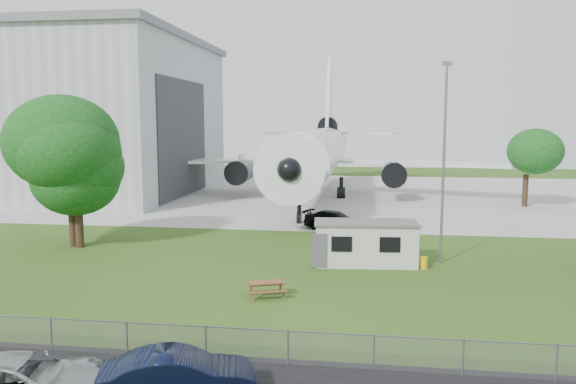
# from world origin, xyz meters

# --- Properties ---
(ground) EXTENTS (160.00, 160.00, 0.00)m
(ground) POSITION_xyz_m (0.00, 0.00, 0.00)
(ground) COLOR #40641E
(concrete_apron) EXTENTS (120.00, 46.00, 0.03)m
(concrete_apron) POSITION_xyz_m (0.00, 38.00, 0.01)
(concrete_apron) COLOR #B7B7B2
(concrete_apron) RESTS_ON ground
(hangar) EXTENTS (43.00, 31.00, 18.55)m
(hangar) POSITION_xyz_m (-37.97, 36.00, 9.41)
(hangar) COLOR #B2B7BC
(hangar) RESTS_ON ground
(airliner) EXTENTS (46.36, 47.73, 17.69)m
(airliner) POSITION_xyz_m (-2.00, 35.86, 5.27)
(airliner) COLOR white
(airliner) RESTS_ON ground
(site_cabin) EXTENTS (6.85, 3.20, 2.62)m
(site_cabin) POSITION_xyz_m (3.67, 5.33, 1.31)
(site_cabin) COLOR beige
(site_cabin) RESTS_ON ground
(picnic_west) EXTENTS (2.20, 2.02, 0.76)m
(picnic_west) POSITION_xyz_m (-1.15, -1.81, 0.00)
(picnic_west) COLOR brown
(picnic_west) RESTS_ON ground
(fence) EXTENTS (58.00, 0.04, 1.30)m
(fence) POSITION_xyz_m (0.00, -9.50, 0.00)
(fence) COLOR gray
(fence) RESTS_ON ground
(lamp_mast) EXTENTS (0.16, 0.16, 12.00)m
(lamp_mast) POSITION_xyz_m (8.20, 6.20, 6.00)
(lamp_mast) COLOR slate
(lamp_mast) RESTS_ON ground
(tree_west_big) EXTENTS (8.24, 8.24, 10.92)m
(tree_west_big) POSITION_xyz_m (-16.46, 7.48, 6.79)
(tree_west_big) COLOR #382619
(tree_west_big) RESTS_ON ground
(tree_west_small) EXTENTS (6.36, 6.36, 8.30)m
(tree_west_small) POSITION_xyz_m (-15.89, 7.26, 5.11)
(tree_west_small) COLOR #382619
(tree_west_small) RESTS_ON ground
(tree_far_apron) EXTENTS (5.58, 5.58, 8.45)m
(tree_far_apron) POSITION_xyz_m (19.64, 31.11, 5.64)
(tree_far_apron) COLOR #382619
(tree_far_apron) RESTS_ON ground
(car_centre_sedan) EXTENTS (5.08, 3.01, 1.58)m
(car_centre_sedan) POSITION_xyz_m (-1.99, -12.51, 0.79)
(car_centre_sedan) COLOR black
(car_centre_sedan) RESTS_ON ground
(car_west_estate) EXTENTS (6.25, 3.92, 1.61)m
(car_west_estate) POSITION_xyz_m (-6.52, -13.67, 0.81)
(car_west_estate) COLOR #A5A8AD
(car_west_estate) RESTS_ON ground
(car_apron_van) EXTENTS (5.47, 3.62, 1.47)m
(car_apron_van) POSITION_xyz_m (1.19, 16.06, 0.74)
(car_apron_van) COLOR black
(car_apron_van) RESTS_ON ground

